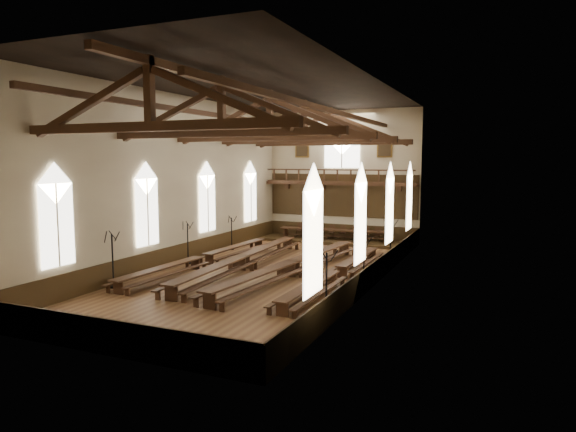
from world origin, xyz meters
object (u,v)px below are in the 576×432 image
refectory_row_d (337,272)px  refectory_row_b (242,259)px  candelabrum_left_near (113,271)px  candelabrum_right_near (326,297)px  candelabrum_right_mid (364,271)px  high_table (334,231)px  candelabrum_right_far (390,250)px  refectory_row_c (293,265)px  candelabrum_left_far (232,239)px  dais (334,241)px  refectory_row_a (203,258)px  candelabrum_left_mid (188,251)px

refectory_row_d → refectory_row_b: bearing=173.7°
refectory_row_b → candelabrum_left_near: (-3.72, -6.26, 0.26)m
candelabrum_right_near → candelabrum_right_mid: size_ratio=1.11×
refectory_row_b → high_table: bearing=81.1°
refectory_row_d → candelabrum_left_near: 11.11m
candelabrum_right_far → refectory_row_c: bearing=-127.9°
candelabrum_left_far → dais: bearing=47.3°
high_table → candelabrum_right_mid: (5.63, -12.39, -0.11)m
refectory_row_d → candelabrum_right_mid: candelabrum_right_mid is taller
refectory_row_b → candelabrum_right_mid: candelabrum_right_mid is taller
high_table → candelabrum_left_far: 8.07m
candelabrum_left_near → candelabrum_right_near: 11.11m
refectory_row_a → candelabrum_right_mid: bearing=-4.1°
candelabrum_left_near → candelabrum_left_far: size_ratio=1.18×
refectory_row_a → candelabrum_left_mid: size_ratio=5.49×
refectory_row_d → high_table: (-4.11, 11.89, 0.37)m
candelabrum_left_mid → candelabrum_right_mid: candelabrum_left_mid is taller
candelabrum_right_mid → candelabrum_right_near: bearing=-90.0°
high_table → candelabrum_left_near: 18.34m
dais → candelabrum_left_near: 18.36m
refectory_row_b → high_table: 11.38m
candelabrum_right_near → candelabrum_left_near: bearing=177.6°
candelabrum_left_mid → candelabrum_right_far: bearing=23.7°
candelabrum_right_mid → candelabrum_left_mid: bearing=173.8°
refectory_row_a → candelabrum_right_near: (9.75, -6.29, 0.33)m
high_table → refectory_row_a: bearing=-109.5°
refectory_row_b → refectory_row_c: (3.25, -0.37, 0.00)m
candelabrum_right_near → candelabrum_left_mid: bearing=148.6°
candelabrum_right_near → candelabrum_right_far: 11.66m
candelabrum_left_mid → candelabrum_right_near: bearing=-31.4°
candelabrum_left_mid → candelabrum_right_near: size_ratio=0.92×
candelabrum_left_far → refectory_row_a: bearing=-76.9°
refectory_row_a → candelabrum_left_mid: bearing=159.6°
candelabrum_right_near → refectory_row_b: bearing=137.6°
refectory_row_a → dais: 12.40m
refectory_row_a → high_table: size_ratio=1.67×
refectory_row_c → candelabrum_left_far: size_ratio=6.40×
refectory_row_b → candelabrum_right_mid: 7.47m
dais → candelabrum_left_near: bearing=-107.4°
refectory_row_b → dais: size_ratio=1.32×
candelabrum_right_near → candelabrum_right_mid: candelabrum_right_near is taller
candelabrum_left_near → candelabrum_right_mid: size_ratio=1.12×
high_table → candelabrum_left_mid: candelabrum_left_mid is taller
dais → candelabrum_left_near: (-5.47, -17.51, 0.75)m
candelabrum_left_near → candelabrum_right_far: (11.10, 11.19, -0.03)m
high_table → candelabrum_right_mid: bearing=-65.6°
candelabrum_left_near → candelabrum_left_mid: (-0.00, 6.32, -0.07)m
refectory_row_c → refectory_row_b: bearing=173.6°
candelabrum_right_mid → candelabrum_right_far: (-0.00, 6.08, 0.06)m
candelabrum_left_mid → candelabrum_left_near: bearing=-90.0°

